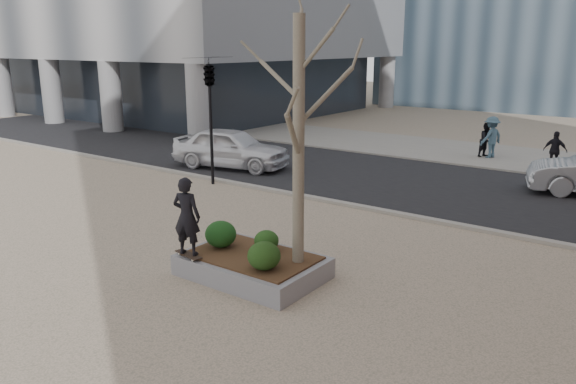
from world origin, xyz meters
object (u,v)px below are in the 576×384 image
Objects in this scene: planter at (253,266)px; police_car at (231,148)px; skateboarder at (187,216)px; skateboard at (189,256)px.

police_car is at bearing 134.06° from planter.
police_car is (-6.68, 8.88, -0.54)m from skateboarder.
police_car is at bearing -69.75° from skateboarder.
skateboarder is 0.36× the size of police_car.
skateboard is (-1.10, -0.84, 0.26)m from planter.
police_car reaches higher than planter.
skateboarder reaches higher than skateboard.
skateboarder is at bearing -156.04° from police_car.
skateboard is 0.16× the size of police_car.
planter is 11.21m from police_car.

